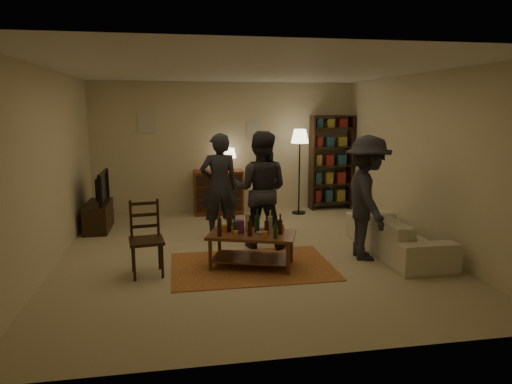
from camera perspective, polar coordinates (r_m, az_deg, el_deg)
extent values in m
plane|color=#C6B793|center=(6.99, -0.94, -7.59)|extent=(6.00, 6.00, 0.00)
plane|color=beige|center=(9.66, -3.79, 5.57)|extent=(5.50, 0.00, 5.50)
plane|color=beige|center=(6.83, -24.42, 2.66)|extent=(0.00, 6.00, 6.00)
plane|color=beige|center=(7.63, 19.94, 3.69)|extent=(0.00, 6.00, 6.00)
plane|color=beige|center=(3.80, 6.18, -1.96)|extent=(5.50, 0.00, 5.50)
plane|color=white|center=(6.67, -1.01, 15.05)|extent=(6.00, 6.00, 0.00)
cube|color=beige|center=(9.56, -13.50, 8.57)|extent=(0.35, 0.03, 0.45)
cube|color=beige|center=(9.70, -0.24, 7.69)|extent=(0.30, 0.03, 0.40)
cube|color=#9A3E21|center=(6.40, -0.52, -9.26)|extent=(2.20, 1.50, 0.01)
cube|color=brown|center=(6.26, -0.52, -5.37)|extent=(1.31, 0.99, 0.04)
cube|color=brown|center=(6.36, -0.52, -8.23)|extent=(1.18, 0.86, 0.02)
cylinder|color=brown|center=(6.20, -5.74, -7.89)|extent=(0.05, 0.05, 0.44)
cylinder|color=brown|center=(6.03, 4.02, -8.42)|extent=(0.05, 0.05, 0.44)
cylinder|color=brown|center=(6.68, -4.59, -6.53)|extent=(0.05, 0.05, 0.44)
cylinder|color=brown|center=(6.51, 4.44, -6.96)|extent=(0.05, 0.05, 0.44)
cylinder|color=#C77E2E|center=(6.33, -3.96, -4.57)|extent=(0.07, 0.07, 0.10)
cylinder|color=#C77E2E|center=(6.06, -2.54, -5.28)|extent=(0.07, 0.07, 0.09)
cylinder|color=#C77E2E|center=(6.44, 0.11, -4.24)|extent=(0.07, 0.07, 0.11)
cylinder|color=#C77E2E|center=(6.03, 1.17, -5.36)|extent=(0.07, 0.07, 0.09)
cylinder|color=#C77E2E|center=(6.35, 3.23, -4.51)|extent=(0.07, 0.07, 0.10)
cylinder|color=#C77E2E|center=(6.24, -0.93, -4.86)|extent=(0.06, 0.06, 0.08)
cube|color=#6B2C7B|center=(6.29, -2.11, -4.28)|extent=(0.14, 0.10, 0.18)
cylinder|color=gray|center=(6.22, 0.54, -5.18)|extent=(0.12, 0.12, 0.03)
cube|color=black|center=(6.13, -13.53, -5.97)|extent=(0.49, 0.49, 0.04)
cylinder|color=black|center=(6.02, -14.99, -8.69)|extent=(0.04, 0.04, 0.45)
cylinder|color=black|center=(6.04, -11.64, -8.47)|extent=(0.04, 0.04, 0.45)
cylinder|color=black|center=(6.35, -15.15, -7.68)|extent=(0.04, 0.04, 0.45)
cylinder|color=black|center=(6.38, -11.98, -7.48)|extent=(0.04, 0.04, 0.45)
cube|color=black|center=(6.23, -13.77, -3.07)|extent=(0.35, 0.08, 0.51)
cube|color=black|center=(8.69, -19.08, -2.86)|extent=(0.40, 1.00, 0.50)
imported|color=black|center=(8.59, -19.16, 0.57)|extent=(0.13, 0.97, 0.56)
cube|color=brown|center=(9.48, -4.74, -0.02)|extent=(1.00, 0.48, 0.90)
cube|color=black|center=(9.28, -4.58, -1.69)|extent=(0.92, 0.02, 0.22)
cube|color=black|center=(9.23, -4.60, -0.11)|extent=(0.92, 0.02, 0.22)
cube|color=black|center=(9.18, -4.62, 1.48)|extent=(0.92, 0.02, 0.22)
cylinder|color=black|center=(9.43, -3.27, 2.84)|extent=(0.12, 0.12, 0.04)
cylinder|color=black|center=(9.42, -3.28, 3.62)|extent=(0.02, 0.02, 0.22)
cone|color=#FFE5B2|center=(9.39, -3.29, 4.89)|extent=(0.26, 0.26, 0.20)
cube|color=black|center=(9.84, 6.99, 3.56)|extent=(0.04, 0.34, 2.00)
cube|color=black|center=(10.13, 11.66, 3.62)|extent=(0.04, 0.34, 2.00)
cube|color=black|center=(10.11, 9.21, -1.19)|extent=(0.90, 0.34, 0.03)
cube|color=black|center=(10.04, 9.28, 1.04)|extent=(0.90, 0.34, 0.03)
cube|color=black|center=(9.98, 9.35, 3.31)|extent=(0.90, 0.34, 0.03)
cube|color=black|center=(9.94, 9.42, 5.60)|extent=(0.90, 0.34, 0.03)
cube|color=black|center=(9.92, 9.48, 7.90)|extent=(0.90, 0.34, 0.03)
cube|color=black|center=(9.91, 9.53, 9.34)|extent=(0.90, 0.34, 0.03)
cube|color=maroon|center=(9.99, 7.61, -0.44)|extent=(0.12, 0.22, 0.26)
cube|color=navy|center=(10.07, 8.97, -0.40)|extent=(0.15, 0.22, 0.26)
cube|color=olive|center=(10.16, 10.41, -0.34)|extent=(0.18, 0.22, 0.26)
cube|color=navy|center=(9.92, 7.67, 1.77)|extent=(0.12, 0.22, 0.24)
cube|color=olive|center=(10.00, 9.03, 1.80)|extent=(0.15, 0.22, 0.24)
cube|color=maroon|center=(10.09, 10.48, 1.83)|extent=(0.18, 0.22, 0.24)
cube|color=olive|center=(9.87, 7.72, 4.01)|extent=(0.12, 0.22, 0.22)
cube|color=maroon|center=(9.95, 9.10, 4.02)|extent=(0.15, 0.22, 0.22)
cube|color=navy|center=(10.04, 10.56, 4.03)|extent=(0.18, 0.22, 0.22)
cube|color=maroon|center=(9.84, 7.78, 6.26)|extent=(0.12, 0.22, 0.20)
cube|color=navy|center=(9.92, 9.16, 6.26)|extent=(0.15, 0.22, 0.20)
cube|color=olive|center=(10.01, 10.63, 6.25)|extent=(0.18, 0.22, 0.20)
cube|color=navy|center=(9.82, 7.83, 8.53)|extent=(0.12, 0.22, 0.18)
cube|color=olive|center=(9.90, 9.23, 8.51)|extent=(0.15, 0.22, 0.18)
cube|color=maroon|center=(9.99, 10.71, 8.48)|extent=(0.18, 0.22, 0.18)
cylinder|color=black|center=(9.58, 5.35, -2.58)|extent=(0.28, 0.28, 0.03)
cylinder|color=black|center=(9.44, 5.43, 1.94)|extent=(0.03, 0.03, 1.55)
cone|color=#FFE5B2|center=(9.35, 5.51, 6.97)|extent=(0.36, 0.36, 0.28)
imported|color=beige|center=(7.21, 17.19, -4.99)|extent=(0.81, 2.08, 0.61)
imported|color=#23242A|center=(7.63, -4.61, 0.74)|extent=(0.67, 0.46, 1.76)
imported|color=#2A2931|center=(7.10, 0.57, 0.28)|extent=(1.07, 0.95, 1.82)
imported|color=#27262E|center=(6.73, 13.71, -0.72)|extent=(0.80, 1.23, 1.79)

